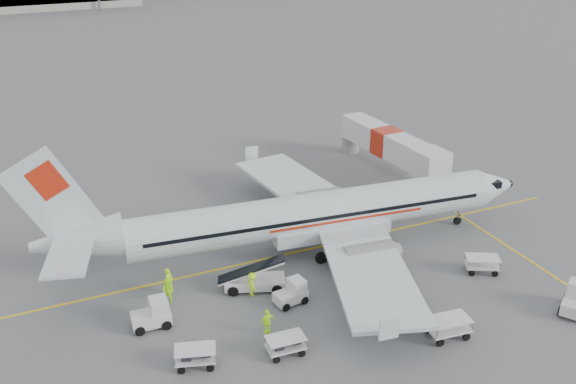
# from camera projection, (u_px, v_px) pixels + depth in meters

# --- Properties ---
(ground) EXTENTS (360.00, 360.00, 0.00)m
(ground) POSITION_uv_depth(u_px,v_px,m) (299.00, 251.00, 45.50)
(ground) COLOR #56595B
(stripe_lead) EXTENTS (44.00, 0.20, 0.01)m
(stripe_lead) POSITION_uv_depth(u_px,v_px,m) (299.00, 251.00, 45.50)
(stripe_lead) COLOR yellow
(stripe_lead) RESTS_ON ground
(stripe_cross) EXTENTS (0.20, 20.00, 0.01)m
(stripe_cross) POSITION_uv_depth(u_px,v_px,m) (533.00, 263.00, 44.05)
(stripe_cross) COLOR yellow
(stripe_cross) RESTS_ON ground
(aircraft) EXTENTS (37.09, 30.38, 9.54)m
(aircraft) POSITION_uv_depth(u_px,v_px,m) (316.00, 187.00, 43.94)
(aircraft) COLOR silver
(aircraft) RESTS_ON ground
(jet_bridge) EXTENTS (4.04, 15.34, 3.98)m
(jet_bridge) POSITION_uv_depth(u_px,v_px,m) (386.00, 151.00, 58.13)
(jet_bridge) COLOR silver
(jet_bridge) RESTS_ON ground
(belt_loader) EXTENTS (5.46, 3.56, 2.77)m
(belt_loader) POSITION_uv_depth(u_px,v_px,m) (255.00, 270.00, 40.60)
(belt_loader) COLOR silver
(belt_loader) RESTS_ON ground
(tug_fore) EXTENTS (2.69, 2.42, 1.81)m
(tug_fore) POSITION_uv_depth(u_px,v_px,m) (576.00, 300.00, 38.43)
(tug_fore) COLOR silver
(tug_fore) RESTS_ON ground
(tug_mid) EXTENTS (2.15, 1.44, 1.55)m
(tug_mid) POSITION_uv_depth(u_px,v_px,m) (290.00, 292.00, 39.36)
(tug_mid) COLOR silver
(tug_mid) RESTS_ON ground
(tug_aft) EXTENTS (2.31, 1.40, 1.74)m
(tug_aft) POSITION_uv_depth(u_px,v_px,m) (151.00, 314.00, 37.17)
(tug_aft) COLOR silver
(tug_aft) RESTS_ON ground
(cart_loaded_a) EXTENTS (2.45, 1.86, 1.13)m
(cart_loaded_a) POSITION_uv_depth(u_px,v_px,m) (195.00, 357.00, 34.13)
(cart_loaded_a) COLOR silver
(cart_loaded_a) RESTS_ON ground
(cart_loaded_b) EXTENTS (2.17, 1.35, 1.10)m
(cart_loaded_b) POSITION_uv_depth(u_px,v_px,m) (286.00, 346.00, 35.03)
(cart_loaded_b) COLOR silver
(cart_loaded_b) RESTS_ON ground
(cart_empty_a) EXTENTS (2.53, 1.65, 1.25)m
(cart_empty_a) POSITION_uv_depth(u_px,v_px,m) (448.00, 328.00, 36.36)
(cart_empty_a) COLOR silver
(cart_empty_a) RESTS_ON ground
(cart_empty_b) EXTENTS (2.53, 2.13, 1.14)m
(cart_empty_b) POSITION_uv_depth(u_px,v_px,m) (482.00, 264.00, 42.76)
(cart_empty_b) COLOR silver
(cart_empty_b) RESTS_ON ground
(cone_nose) EXTENTS (0.41, 0.41, 0.66)m
(cone_nose) POSITION_uv_depth(u_px,v_px,m) (484.00, 181.00, 55.95)
(cone_nose) COLOR #F55602
(cone_nose) RESTS_ON ground
(cone_port) EXTENTS (0.39, 0.39, 0.63)m
(cone_port) POSITION_uv_depth(u_px,v_px,m) (249.00, 153.00, 62.14)
(cone_port) COLOR #F55602
(cone_port) RESTS_ON ground
(crew_a) EXTENTS (0.78, 0.77, 1.82)m
(crew_a) POSITION_uv_depth(u_px,v_px,m) (169.00, 281.00, 40.26)
(crew_a) COLOR #A4E711
(crew_a) RESTS_ON ground
(crew_b) EXTENTS (1.00, 1.01, 1.64)m
(crew_b) POSITION_uv_depth(u_px,v_px,m) (168.00, 291.00, 39.45)
(crew_b) COLOR #A4E711
(crew_b) RESTS_ON ground
(crew_c) EXTENTS (0.63, 1.05, 1.59)m
(crew_c) POSITION_uv_depth(u_px,v_px,m) (252.00, 284.00, 40.15)
(crew_c) COLOR #A4E711
(crew_c) RESTS_ON ground
(crew_d) EXTENTS (1.01, 0.57, 1.63)m
(crew_d) POSITION_uv_depth(u_px,v_px,m) (267.00, 322.00, 36.57)
(crew_d) COLOR #A4E711
(crew_d) RESTS_ON ground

